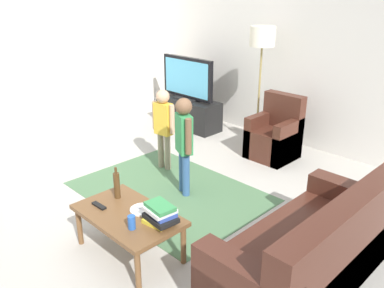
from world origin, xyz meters
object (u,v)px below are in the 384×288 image
object	(u,v)px
coffee_table	(128,218)
tv	(187,79)
tv_stand	(188,113)
soda_can	(132,222)
child_near_tv	(163,122)
armchair	(275,137)
bottle	(117,185)
tv_remote	(99,206)
couch	(313,255)
floor_lamp	(262,43)
child_center	(184,138)
plate	(142,210)
book_stack	(160,214)

from	to	relation	value
coffee_table	tv	bearing A→B (deg)	127.39
tv_stand	soda_can	distance (m)	3.84
child_near_tv	coffee_table	bearing A→B (deg)	-50.83
tv_stand	armchair	bearing A→B (deg)	-1.24
tv	bottle	bearing A→B (deg)	-55.67
armchair	tv_remote	distance (m)	2.95
couch	floor_lamp	world-z (taller)	floor_lamp
couch	tv_stand	bearing A→B (deg)	149.89
floor_lamp	coffee_table	xyz separation A→B (m)	(0.83, -3.02, -1.17)
tv	child_center	world-z (taller)	tv
floor_lamp	tv_remote	bearing A→B (deg)	-80.11
floor_lamp	child_near_tv	distance (m)	1.85
tv_stand	bottle	xyz separation A→B (m)	(1.88, -2.77, 0.31)
tv	plate	distance (m)	3.55
couch	child_center	distance (m)	1.94
tv_stand	child_center	distance (m)	2.46
tv_stand	soda_can	xyz separation A→B (m)	(2.40, -2.99, 0.24)
tv_stand	coffee_table	size ratio (longest dim) A/B	1.20
armchair	coffee_table	distance (m)	2.85
plate	child_center	bearing A→B (deg)	117.31
floor_lamp	child_near_tv	world-z (taller)	floor_lamp
tv_stand	child_center	world-z (taller)	child_center
tv_remote	coffee_table	bearing A→B (deg)	21.37
coffee_table	bottle	xyz separation A→B (m)	(-0.30, 0.10, 0.18)
couch	floor_lamp	size ratio (longest dim) A/B	1.01
soda_can	child_center	bearing A→B (deg)	118.92
tv_stand	coffee_table	xyz separation A→B (m)	(2.18, -2.87, 0.13)
couch	bottle	xyz separation A→B (m)	(-1.68, -0.70, 0.26)
armchair	plate	size ratio (longest dim) A/B	4.09
bottle	coffee_table	bearing A→B (deg)	-18.43
tv_stand	tv_remote	xyz separation A→B (m)	(1.90, -2.99, 0.19)
armchair	bottle	distance (m)	2.74
child_near_tv	plate	distance (m)	1.82
coffee_table	child_center	bearing A→B (deg)	112.73
plate	tv_remote	bearing A→B (deg)	-144.00
coffee_table	child_near_tv	bearing A→B (deg)	129.17
floor_lamp	coffee_table	size ratio (longest dim) A/B	1.78
floor_lamp	tv_remote	distance (m)	3.38
armchair	tv_remote	bearing A→B (deg)	-88.45
child_center	tv_remote	size ratio (longest dim) A/B	6.84
floor_lamp	tv_remote	xyz separation A→B (m)	(0.55, -3.14, -1.11)
armchair	child_near_tv	xyz separation A→B (m)	(-0.82, -1.39, 0.35)
tv	soda_can	size ratio (longest dim) A/B	9.17
coffee_table	floor_lamp	bearing A→B (deg)	105.32
book_stack	soda_can	distance (m)	0.25
plate	armchair	bearing A→B (deg)	98.60
tv	child_near_tv	world-z (taller)	tv
tv	armchair	bearing A→B (deg)	-0.58
tv_stand	child_near_tv	size ratio (longest dim) A/B	1.11
coffee_table	plate	world-z (taller)	plate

